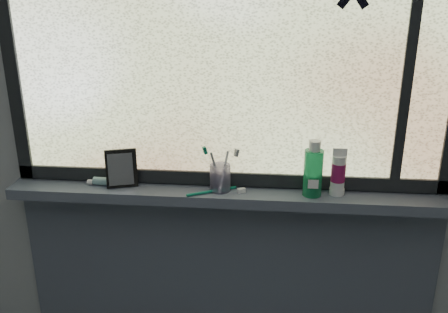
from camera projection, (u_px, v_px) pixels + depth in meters
name	position (u px, v px, depth m)	size (l,w,h in m)	color
wall_back	(229.00, 124.00, 1.81)	(3.00, 0.01, 2.50)	#9EA3A8
windowsill	(227.00, 196.00, 1.82)	(1.62, 0.14, 0.04)	#4B5364
sill_apron	(228.00, 302.00, 2.06)	(1.62, 0.02, 0.98)	#4B5364
window_pane	(228.00, 47.00, 1.69)	(1.50, 0.01, 1.00)	silver
frame_bottom	(228.00, 178.00, 1.85)	(1.60, 0.03, 0.05)	black
frame_left	(9.00, 44.00, 1.75)	(0.05, 0.03, 1.10)	black
frame_mullion	(411.00, 50.00, 1.63)	(0.04, 0.03, 1.00)	black
vanity_mirror	(121.00, 168.00, 1.83)	(0.11, 0.06, 0.14)	black
toothpaste_tube	(106.00, 181.00, 1.86)	(0.17, 0.04, 0.03)	silver
toothbrush_cup	(220.00, 178.00, 1.81)	(0.07, 0.07, 0.10)	#A69ACC
toothbrush_lying	(212.00, 191.00, 1.80)	(0.24, 0.02, 0.02)	#0C7356
mouthwash_bottle	(313.00, 168.00, 1.75)	(0.07, 0.07, 0.17)	#20A962
cream_tube	(338.00, 170.00, 1.76)	(0.05, 0.05, 0.12)	silver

